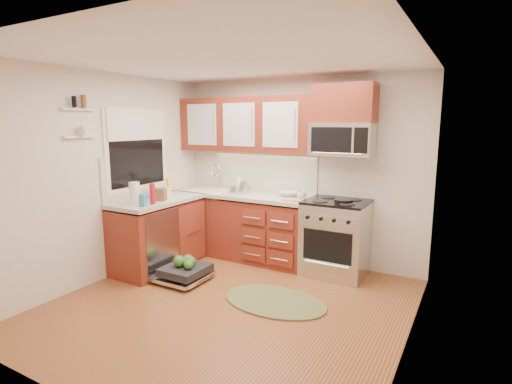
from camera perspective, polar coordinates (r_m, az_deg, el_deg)
The scene contains 38 objects.
floor at distance 4.38m, azimuth -3.93°, elevation -15.91°, with size 3.50×3.50×0.00m, color brown.
ceiling at distance 3.99m, azimuth -4.37°, elevation 18.46°, with size 3.50×3.50×0.00m, color white.
wall_back at distance 5.53m, azimuth 5.92°, elevation 3.03°, with size 3.50×0.04×2.50m, color beige.
wall_front at distance 2.75m, azimuth -24.77°, elevation -4.78°, with size 3.50×0.04×2.50m, color beige.
wall_left at distance 5.16m, azimuth -20.58°, elevation 1.98°, with size 0.04×3.50×2.50m, color beige.
wall_right at distance 3.38m, azimuth 21.49°, elevation -1.95°, with size 0.04×3.50×2.50m, color beige.
base_cabinet_back at distance 5.75m, azimuth -2.10°, elevation -5.03°, with size 2.05×0.60×0.85m, color maroon.
base_cabinet_left at distance 5.47m, azimuth -13.79°, elevation -6.11°, with size 0.60×1.25×0.85m, color maroon.
countertop_back at distance 5.64m, azimuth -2.18°, elevation -0.39°, with size 2.07×0.64×0.05m, color beige.
countertop_left at distance 5.35m, azimuth -13.91°, elevation -1.22°, with size 0.64×1.27×0.05m, color beige.
backsplash_back at distance 5.84m, azimuth -0.69°, elevation 3.06°, with size 2.05×0.02×0.57m, color beige.
backsplash_left at distance 5.51m, azimuth -16.29°, elevation 2.25°, with size 0.02×1.25×0.57m, color beige.
upper_cabinets at distance 5.66m, azimuth -1.53°, elevation 9.58°, with size 2.05×0.35×0.75m, color maroon, non-canonical shape.
cabinet_over_mw at distance 5.09m, azimuth 12.48°, elevation 12.26°, with size 0.76×0.35×0.47m, color maroon.
range at distance 5.15m, azimuth 11.32°, elevation -6.42°, with size 0.76×0.64×0.95m, color silver, non-canonical shape.
microwave at distance 5.07m, azimuth 12.22°, elevation 7.36°, with size 0.76×0.38×0.40m, color silver, non-canonical shape.
sink at distance 5.93m, azimuth -6.61°, elevation -0.92°, with size 0.62×0.50×0.26m, color white, non-canonical shape.
dishwasher at distance 5.03m, azimuth -10.40°, elevation -11.28°, with size 0.70×0.60×0.20m, color silver, non-canonical shape.
window at distance 5.46m, azimuth -16.65°, elevation 5.75°, with size 0.03×1.05×1.05m, color white, non-canonical shape.
window_blind at distance 5.43m, azimuth -16.64°, elevation 9.22°, with size 0.02×0.96×0.40m, color white.
shelf_upper at distance 4.88m, azimuth -24.10°, elevation 10.76°, with size 0.04×0.40×0.03m, color white.
shelf_lower at distance 4.88m, azimuth -23.85°, elevation 7.25°, with size 0.04×0.40×0.03m, color white.
rug at distance 4.45m, azimuth 2.68°, elevation -15.33°, with size 1.16×0.75×0.02m, color #636C3D, non-canonical shape.
skillet at distance 4.93m, azimuth 12.36°, elevation -1.26°, with size 0.23×0.23×0.04m, color black.
stock_pot at distance 5.57m, azimuth -3.04°, elevation 0.34°, with size 0.19×0.19×0.11m, color silver.
cutting_board at distance 5.09m, azimuth 5.26°, elevation -1.13°, with size 0.26×0.17×0.02m, color tan.
canister at distance 5.53m, azimuth -1.78°, elevation 0.63°, with size 0.11×0.11×0.18m, color silver.
paper_towel_roll at distance 5.04m, azimuth -16.97°, elevation -0.16°, with size 0.13×0.13×0.27m, color white.
mustard_bottle at distance 5.60m, azimuth -12.34°, elevation 0.74°, with size 0.07×0.07×0.22m, color yellow.
red_bottle at distance 5.00m, azimuth -14.57°, elevation -0.27°, with size 0.07×0.07×0.25m, color #AE0E1C.
wooden_box at distance 5.22m, azimuth -13.58°, elevation -0.34°, with size 0.15×0.11×0.15m, color brown.
blue_carton at distance 4.90m, azimuth -15.82°, elevation -1.16°, with size 0.09×0.05×0.14m, color #2991C2.
bowl_a at distance 5.40m, azimuth 4.59°, elevation -0.25°, with size 0.26×0.26×0.06m, color #999999.
bowl_b at distance 5.83m, azimuth -2.51°, elevation 0.61°, with size 0.26×0.26×0.08m, color #999999.
cup at distance 5.21m, azimuth 6.53°, elevation -0.47°, with size 0.12×0.12×0.10m, color #999999.
soap_bottle_a at distance 5.67m, azimuth -2.42°, elevation 1.27°, with size 0.10×0.10×0.26m, color #999999.
soap_bottle_b at distance 5.40m, azimuth -12.82°, elevation 0.27°, with size 0.09×0.09×0.20m, color #999999.
soap_bottle_c at distance 5.49m, azimuth -14.82°, elevation 0.23°, with size 0.14×0.14×0.18m, color #999999.
Camera 1 is at (2.18, -3.29, 1.90)m, focal length 28.00 mm.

